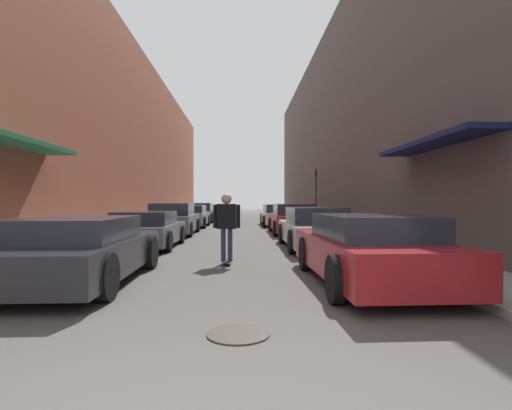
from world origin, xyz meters
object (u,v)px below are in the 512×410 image
Objects in this scene: parked_car_left_4 at (200,213)px; parked_car_right_2 at (292,219)px; parked_car_left_0 at (82,250)px; parked_car_left_3 at (190,216)px; manhole_cover at (238,334)px; parked_car_right_1 at (314,228)px; parked_car_right_3 at (278,215)px; parked_car_left_2 at (173,220)px; parked_car_right_0 at (369,249)px; skateboarder at (227,221)px; parked_car_left_1 at (146,230)px; traffic_light at (316,190)px.

parked_car_right_2 is (5.19, -9.70, 0.00)m from parked_car_left_4.
parked_car_left_4 is (-0.01, 20.43, 0.06)m from parked_car_left_0.
parked_car_left_3 is at bearing -90.38° from parked_car_left_4.
parked_car_left_4 is 23.51m from manhole_cover.
parked_car_right_1 is 0.99× the size of parked_car_right_3.
parked_car_right_1 reaches higher than parked_car_left_3.
parked_car_left_2 is at bearing -91.23° from parked_car_left_3.
skateboarder is at bearing 138.31° from parked_car_right_0.
parked_car_left_3 is 11.58m from parked_car_right_1.
parked_car_left_1 is at bearing 109.70° from manhole_cover.
parked_car_right_2 is at bearing -42.21° from parked_car_left_3.
parked_car_right_3 reaches higher than parked_car_left_0.
manhole_cover is at bearing -83.01° from parked_car_left_4.
parked_car_left_1 is 0.86× the size of parked_car_right_3.
parked_car_left_2 is (-0.01, 4.95, 0.10)m from parked_car_left_1.
parked_car_left_2 is 1.11× the size of parked_car_left_4.
parked_car_right_3 reaches higher than parked_car_right_1.
parked_car_left_1 is 2.40× the size of skateboarder.
parked_car_right_0 is at bearing -76.00° from parked_car_left_4.
parked_car_left_4 is at bearing 97.88° from skateboarder.
parked_car_left_0 is at bearing -89.98° from parked_car_left_4.
parked_car_right_1 is (5.30, -5.32, -0.04)m from parked_car_left_2.
parked_car_left_0 is 1.16× the size of parked_car_left_4.
parked_car_left_1 is 1.00× the size of parked_car_left_4.
manhole_cover is at bearing -106.01° from parked_car_right_1.
traffic_light is at bearing 79.22° from parked_car_right_1.
parked_car_left_0 is at bearing -107.01° from parked_car_right_3.
parked_car_left_3 is at bearing 89.41° from parked_car_left_1.
parked_car_left_0 is 10.43m from parked_car_left_2.
parked_car_left_2 is 0.96× the size of parked_car_right_1.
parked_car_right_3 is 1.37× the size of traffic_light.
parked_car_right_2 is at bearing 44.64° from parked_car_left_1.
parked_car_left_4 is 18.55m from skateboarder.
manhole_cover is at bearing -70.30° from parked_car_left_1.
skateboarder is (2.53, 2.06, 0.42)m from parked_car_left_0.
parked_car_left_1 is 7.82m from parked_car_right_0.
parked_car_left_3 is 0.86× the size of parked_car_right_1.
parked_car_right_2 reaches higher than parked_car_right_0.
parked_car_right_1 is 6.58× the size of manhole_cover.
parked_car_right_1 is 2.79× the size of skateboarder.
parked_car_left_0 is at bearing 134.60° from manhole_cover.
manhole_cover is (-2.18, -19.33, -0.61)m from parked_car_right_3.
parked_car_left_4 is (0.14, 10.00, -0.01)m from parked_car_left_2.
parked_car_left_0 is at bearing -140.87° from skateboarder.
traffic_light is at bearing 58.29° from parked_car_left_1.
parked_car_left_0 is 1.16× the size of parked_car_left_1.
parked_car_left_4 reaches higher than parked_car_right_3.
traffic_light is (4.75, 20.91, 2.21)m from manhole_cover.
skateboarder is (2.54, -18.37, 0.36)m from parked_car_left_4.
parked_car_left_4 is (0.14, 14.96, 0.09)m from parked_car_left_1.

